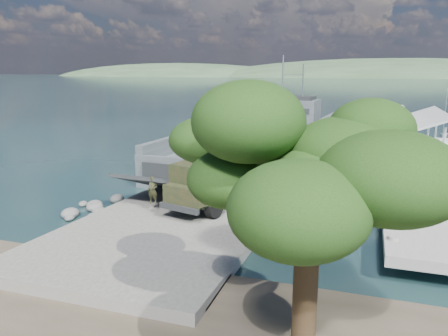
# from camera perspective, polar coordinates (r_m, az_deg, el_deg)

# --- Properties ---
(ground) EXTENTS (1400.00, 1400.00, 0.00)m
(ground) POSITION_cam_1_polar(r_m,az_deg,el_deg) (25.60, -5.76, -7.26)
(ground) COLOR #152D34
(ground) RESTS_ON ground
(boat_ramp) EXTENTS (10.00, 18.00, 0.50)m
(boat_ramp) POSITION_cam_1_polar(r_m,az_deg,el_deg) (24.66, -6.72, -7.45)
(boat_ramp) COLOR slate
(boat_ramp) RESTS_ON ground
(shoreline_rocks) EXTENTS (3.20, 5.60, 0.90)m
(shoreline_rocks) POSITION_cam_1_polar(r_m,az_deg,el_deg) (28.98, -16.67, -5.35)
(shoreline_rocks) COLOR #5B5B58
(shoreline_rocks) RESTS_ON ground
(distant_headlands) EXTENTS (1000.00, 240.00, 48.00)m
(distant_headlands) POSITION_cam_1_polar(r_m,az_deg,el_deg) (583.35, 22.75, 10.88)
(distant_headlands) COLOR #345132
(distant_headlands) RESTS_ON ground
(pier) EXTENTS (6.40, 44.00, 6.10)m
(pier) POSITION_cam_1_polar(r_m,az_deg,el_deg) (41.41, 22.30, 1.86)
(pier) COLOR #98988F
(pier) RESTS_ON ground
(landing_craft) EXTENTS (12.49, 38.81, 11.35)m
(landing_craft) POSITION_cam_1_polar(r_m,az_deg,el_deg) (45.73, 5.19, 2.85)
(landing_craft) COLOR #424A4E
(landing_craft) RESTS_ON ground
(military_truck) EXTENTS (4.71, 9.01, 4.01)m
(military_truck) POSITION_cam_1_polar(r_m,az_deg,el_deg) (27.55, 0.23, -0.33)
(military_truck) COLOR black
(military_truck) RESTS_ON boat_ramp
(soldier) EXTENTS (0.65, 0.48, 1.66)m
(soldier) POSITION_cam_1_polar(r_m,az_deg,el_deg) (26.43, -9.26, -3.69)
(soldier) COLOR black
(soldier) RESTS_ON boat_ramp
(sailboat_near) EXTENTS (2.18, 5.77, 6.87)m
(sailboat_near) POSITION_cam_1_polar(r_m,az_deg,el_deg) (55.63, 26.55, 2.73)
(sailboat_near) COLOR silver
(sailboat_near) RESTS_ON ground
(overhang_tree) EXTENTS (8.54, 7.87, 7.76)m
(overhang_tree) POSITION_cam_1_polar(r_m,az_deg,el_deg) (11.89, 8.85, 0.45)
(overhang_tree) COLOR #301E13
(overhang_tree) RESTS_ON ground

